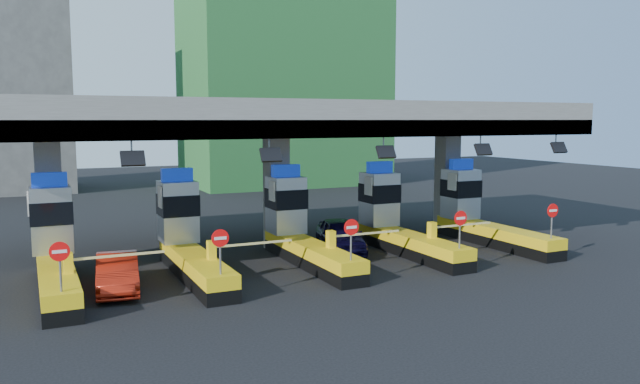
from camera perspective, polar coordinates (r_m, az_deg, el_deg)
name	(u,v)px	position (r m, az deg, el deg)	size (l,w,h in m)	color
ground	(302,261)	(27.66, -1.69, -6.34)	(120.00, 120.00, 0.00)	black
toll_canopy	(277,121)	(29.61, -3.96, 6.47)	(28.00, 12.09, 7.00)	slate
toll_lane_far_left	(54,249)	(25.46, -23.14, -4.80)	(4.43, 8.00, 4.16)	black
toll_lane_left	(187,238)	(26.10, -12.09, -4.14)	(4.43, 8.00, 4.16)	black
toll_lane_center	(299,229)	(27.63, -1.93, -3.40)	(4.43, 8.00, 4.16)	black
toll_lane_right	(395,221)	(29.94, 6.91, -2.66)	(4.43, 8.00, 4.16)	black
toll_lane_far_right	(479,214)	(32.84, 14.32, -2.00)	(4.43, 8.00, 4.16)	black
bg_building_scaffold	(282,38)	(61.60, -3.45, 13.90)	(18.00, 12.00, 28.00)	#1E5926
van	(340,236)	(29.40, 1.86, -4.00)	(1.86, 4.62, 1.57)	black
red_car	(117,273)	(23.94, -18.03, -7.06)	(1.43, 4.11, 1.35)	#A01B0C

